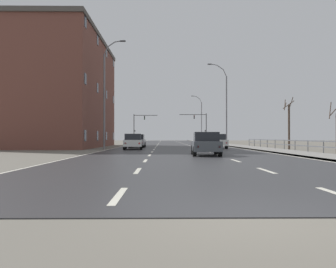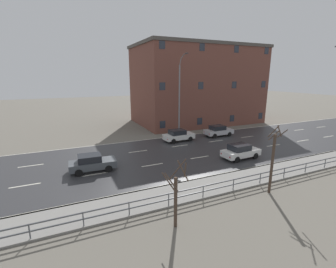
% 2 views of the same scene
% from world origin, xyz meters
% --- Properties ---
extents(ground_plane, '(160.00, 160.00, 0.12)m').
position_xyz_m(ground_plane, '(0.00, 48.00, -0.06)').
color(ground_plane, '#666056').
extents(guardrail, '(0.07, 34.90, 1.00)m').
position_xyz_m(guardrail, '(9.85, 23.27, 0.71)').
color(guardrail, '#515459').
rests_on(guardrail, ground).
extents(street_lamp_left_bank, '(2.31, 0.24, 11.43)m').
position_xyz_m(street_lamp_left_bank, '(-7.47, 31.55, 5.62)').
color(street_lamp_left_bank, slate).
rests_on(street_lamp_left_bank, ground).
extents(car_near_right, '(1.97, 4.17, 1.57)m').
position_xyz_m(car_near_right, '(1.43, 18.10, 0.80)').
color(car_near_right, '#474C51').
rests_on(car_near_right, ground).
extents(car_near_left, '(2.01, 4.19, 1.57)m').
position_xyz_m(car_near_left, '(-4.44, 29.87, 0.80)').
color(car_near_left, silver).
rests_on(car_near_left, ground).
extents(car_far_right, '(1.98, 4.17, 1.57)m').
position_xyz_m(car_far_right, '(4.34, 32.72, 0.80)').
color(car_far_right, silver).
rests_on(car_far_right, ground).
extents(car_distant, '(1.87, 4.12, 1.57)m').
position_xyz_m(car_distant, '(-4.50, 36.36, 0.80)').
color(car_distant, '#B7B7BC').
rests_on(car_distant, ground).
extents(brick_building, '(13.37, 22.26, 13.75)m').
position_xyz_m(brick_building, '(-15.71, 39.29, 6.89)').
color(brick_building, brown).
rests_on(brick_building, ground).
extents(bare_tree_near, '(1.38, 1.44, 4.31)m').
position_xyz_m(bare_tree_near, '(11.93, 21.44, 1.93)').
color(bare_tree_near, '#423328').
rests_on(bare_tree_near, ground).
extents(bare_tree_mid, '(1.22, 0.97, 5.23)m').
position_xyz_m(bare_tree_mid, '(11.13, 29.63, 2.50)').
color(bare_tree_mid, '#423328').
rests_on(bare_tree_mid, ground).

